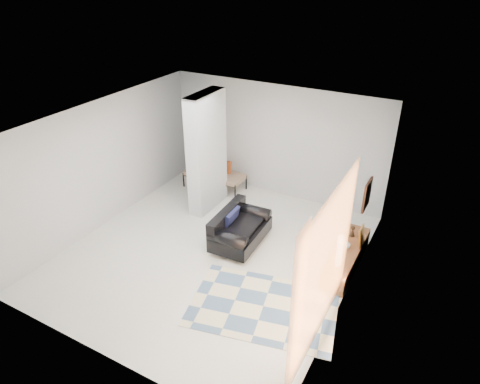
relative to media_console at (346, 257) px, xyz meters
The scene contains 17 objects.
floor 2.68m from the media_console, 160.29° to the right, with size 6.00×6.00×0.00m, color white.
ceiling 3.73m from the media_console, 160.29° to the right, with size 6.00×6.00×0.00m, color white.
wall_back 3.49m from the media_console, 140.23° to the left, with size 6.00×6.00×0.00m, color #B8BBBD.
wall_front 4.80m from the media_console, 122.85° to the right, with size 6.00×6.00×0.00m, color #B8BBBD.
wall_left 5.48m from the media_console, behind, with size 6.00×6.00×0.00m, color #B8BBBD.
wall_right 1.52m from the media_console, 75.72° to the right, with size 6.00×6.00×0.00m, color #B8BBBD.
partition_column 3.88m from the media_console, 169.10° to the left, with size 0.35×1.20×2.80m, color silver.
hallway_door 5.12m from the media_console, 156.00° to the left, with size 0.85×0.06×2.04m, color beige.
curtain 2.41m from the media_console, 85.83° to the right, with size 2.55×2.55×0.00m, color orange.
wall_art 1.46m from the media_console, ahead, with size 0.04×0.45×0.55m, color #32170D.
media_console is the anchor object (origin of this frame).
loveseat 2.26m from the media_console, behind, with size 0.90×1.48×0.76m.
daybed 4.30m from the media_console, 158.47° to the left, with size 1.59×0.70×0.77m.
area_rug 2.03m from the media_console, 117.04° to the right, with size 2.50×1.67×0.01m, color beige.
cylinder_lamp 0.76m from the media_console, 92.07° to the right, with size 0.11×0.11×0.63m, color silver.
bronze_figurine 0.57m from the media_console, 96.01° to the left, with size 0.11×0.11×0.23m, color #312215, non-canonical shape.
vase 0.30m from the media_console, 163.06° to the left, with size 0.19×0.19×0.20m, color white.
Camera 1 is at (3.91, -5.98, 5.33)m, focal length 32.00 mm.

